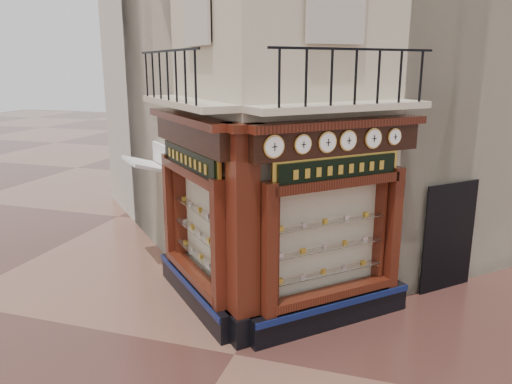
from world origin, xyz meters
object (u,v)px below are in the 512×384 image
at_px(clock_f, 394,137).
at_px(clock_c, 327,142).
at_px(clock_e, 373,138).
at_px(signboard_left, 189,160).
at_px(corner_pilaster, 243,240).
at_px(clock_a, 274,147).
at_px(clock_b, 303,144).
at_px(awning, 150,262).
at_px(clock_d, 348,140).
at_px(signboard_right, 338,169).

bearing_deg(clock_f, clock_c, -180.00).
xyz_separation_m(clock_e, signboard_left, (-3.47, -0.39, -0.52)).
xyz_separation_m(corner_pilaster, clock_a, (0.55, -0.05, 1.67)).
bearing_deg(signboard_left, corner_pilaster, -169.75).
distance_m(corner_pilaster, clock_e, 2.96).
bearing_deg(clock_b, awning, 106.06).
relative_size(clock_d, clock_f, 1.17).
bearing_deg(awning, clock_b, -163.94).
bearing_deg(clock_d, clock_f, 0.00).
relative_size(clock_c, clock_f, 1.19).
xyz_separation_m(clock_e, awning, (-5.52, 1.41, -3.62)).
bearing_deg(clock_f, awning, 124.82).
relative_size(clock_f, signboard_right, 0.16).
distance_m(clock_b, clock_e, 1.50).
xyz_separation_m(clock_e, signboard_right, (-0.54, -0.39, -0.52)).
height_order(clock_e, clock_f, clock_e).
xyz_separation_m(clock_c, clock_f, (1.06, 1.06, 0.00)).
xyz_separation_m(clock_c, clock_d, (0.31, 0.31, 0.00)).
bearing_deg(clock_d, clock_e, -0.00).
height_order(clock_b, clock_f, clock_b).
relative_size(clock_a, clock_c, 1.04).
bearing_deg(clock_f, clock_e, -180.00).
bearing_deg(clock_c, clock_b, -180.00).
height_order(clock_c, clock_d, clock_c).
relative_size(corner_pilaster, awning, 2.91).
height_order(clock_d, clock_f, clock_d).
xyz_separation_m(clock_d, clock_e, (0.40, 0.40, 0.00)).
bearing_deg(clock_e, signboard_right, 170.47).
height_order(corner_pilaster, clock_e, corner_pilaster).
bearing_deg(clock_e, awning, 120.70).
relative_size(corner_pilaster, signboard_right, 2.03).
xyz_separation_m(clock_f, awning, (-5.87, 1.05, -3.62)).
height_order(clock_a, clock_f, clock_a).
xyz_separation_m(clock_b, clock_e, (1.06, 1.06, 0.00)).
relative_size(awning, signboard_left, 0.64).
bearing_deg(clock_d, corner_pilaster, 166.96).
relative_size(clock_e, signboard_right, 0.19).
xyz_separation_m(clock_c, signboard_left, (-2.76, 0.32, -0.52)).
distance_m(clock_f, signboard_left, 3.92).
relative_size(corner_pilaster, clock_f, 12.71).
relative_size(corner_pilaster, clock_a, 10.28).
xyz_separation_m(clock_e, clock_f, (0.35, 0.35, 0.00)).
distance_m(corner_pilaster, clock_b, 1.95).
height_order(corner_pilaster, signboard_left, corner_pilaster).
distance_m(clock_f, signboard_right, 1.27).
height_order(corner_pilaster, clock_c, corner_pilaster).
distance_m(corner_pilaster, clock_c, 2.23).
bearing_deg(clock_d, signboard_right, 130.45).
relative_size(awning, signboard_right, 0.70).
bearing_deg(clock_e, clock_d, 180.00).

